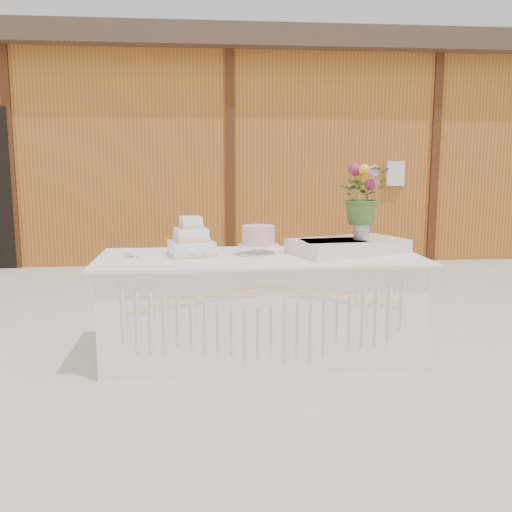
{
  "coord_description": "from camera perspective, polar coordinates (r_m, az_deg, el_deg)",
  "views": [
    {
      "loc": [
        -0.44,
        -4.16,
        1.46
      ],
      "look_at": [
        0.0,
        0.3,
        0.72
      ],
      "focal_mm": 40.0,
      "sensor_mm": 36.0,
      "label": 1
    }
  ],
  "objects": [
    {
      "name": "bouquet",
      "position": [
        4.39,
        10.62,
        6.61
      ],
      "size": [
        0.5,
        0.47,
        0.43
      ],
      "primitive_type": "imported",
      "rotation": [
        0.0,
        0.0,
        0.44
      ],
      "color": "#3A5F26",
      "rests_on": "flower_vase"
    },
    {
      "name": "barn",
      "position": [
        10.17,
        -3.3,
        10.55
      ],
      "size": [
        12.6,
        4.6,
        3.3
      ],
      "color": "#A65E23",
      "rests_on": "ground"
    },
    {
      "name": "cake_table",
      "position": [
        4.32,
        0.4,
        -5.02
      ],
      "size": [
        2.4,
        1.0,
        0.77
      ],
      "color": "white",
      "rests_on": "ground"
    },
    {
      "name": "satin_runner",
      "position": [
        4.42,
        9.16,
        0.97
      ],
      "size": [
        0.96,
        0.75,
        0.11
      ],
      "primitive_type": "cube",
      "rotation": [
        0.0,
        0.0,
        0.35
      ],
      "color": "#FFD3CD",
      "rests_on": "cake_table"
    },
    {
      "name": "ground",
      "position": [
        4.43,
        0.39,
        -9.86
      ],
      "size": [
        80.0,
        80.0,
        0.0
      ],
      "primitive_type": "plane",
      "color": "beige",
      "rests_on": "ground"
    },
    {
      "name": "flower_vase",
      "position": [
        4.41,
        10.5,
        2.71
      ],
      "size": [
        0.12,
        0.12,
        0.17
      ],
      "primitive_type": "cylinder",
      "color": "#ACACB1",
      "rests_on": "satin_runner"
    },
    {
      "name": "loose_flowers",
      "position": [
        4.39,
        -12.27,
        0.23
      ],
      "size": [
        0.19,
        0.32,
        0.02
      ],
      "primitive_type": null,
      "rotation": [
        0.0,
        0.0,
        -0.24
      ],
      "color": "pink",
      "rests_on": "cake_table"
    },
    {
      "name": "pink_cake_stand",
      "position": [
        4.26,
        0.26,
        1.75
      ],
      "size": [
        0.31,
        0.31,
        0.22
      ],
      "color": "white",
      "rests_on": "cake_table"
    },
    {
      "name": "wedding_cake",
      "position": [
        4.28,
        -6.48,
        1.38
      ],
      "size": [
        0.39,
        0.39,
        0.29
      ],
      "rotation": [
        0.0,
        0.0,
        0.22
      ],
      "color": "white",
      "rests_on": "cake_table"
    }
  ]
}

